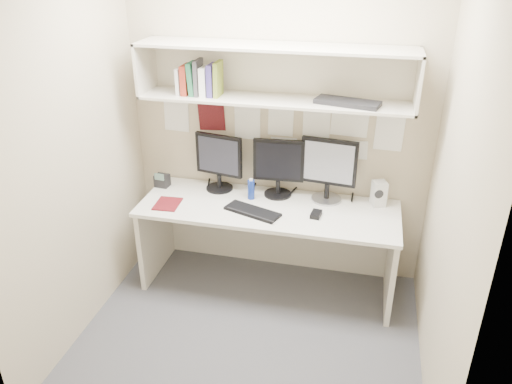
% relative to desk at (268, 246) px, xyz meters
% --- Properties ---
extents(floor, '(2.40, 2.00, 0.01)m').
position_rel_desk_xyz_m(floor, '(0.00, -0.65, -0.37)').
color(floor, '#47464B').
rests_on(floor, ground).
extents(wall_back, '(2.40, 0.02, 2.60)m').
position_rel_desk_xyz_m(wall_back, '(0.00, 0.35, 0.93)').
color(wall_back, tan).
rests_on(wall_back, ground).
extents(wall_front, '(2.40, 0.02, 2.60)m').
position_rel_desk_xyz_m(wall_front, '(0.00, -1.65, 0.93)').
color(wall_front, tan).
rests_on(wall_front, ground).
extents(wall_left, '(0.02, 2.00, 2.60)m').
position_rel_desk_xyz_m(wall_left, '(-1.20, -0.65, 0.93)').
color(wall_left, tan).
rests_on(wall_left, ground).
extents(wall_right, '(0.02, 2.00, 2.60)m').
position_rel_desk_xyz_m(wall_right, '(1.20, -0.65, 0.93)').
color(wall_right, tan).
rests_on(wall_right, ground).
extents(desk, '(2.00, 0.70, 0.73)m').
position_rel_desk_xyz_m(desk, '(0.00, 0.00, 0.00)').
color(desk, silver).
rests_on(desk, floor).
extents(overhead_hutch, '(2.00, 0.38, 0.40)m').
position_rel_desk_xyz_m(overhead_hutch, '(0.00, 0.21, 1.35)').
color(overhead_hutch, beige).
rests_on(overhead_hutch, wall_back).
extents(pinned_papers, '(1.92, 0.01, 0.48)m').
position_rel_desk_xyz_m(pinned_papers, '(0.00, 0.34, 0.88)').
color(pinned_papers, white).
rests_on(pinned_papers, wall_back).
extents(monitor_left, '(0.40, 0.22, 0.47)m').
position_rel_desk_xyz_m(monitor_left, '(-0.46, 0.22, 0.62)').
color(monitor_left, black).
rests_on(monitor_left, desk).
extents(monitor_center, '(0.40, 0.22, 0.47)m').
position_rel_desk_xyz_m(monitor_center, '(0.03, 0.22, 0.62)').
color(monitor_center, black).
rests_on(monitor_center, desk).
extents(monitor_right, '(0.44, 0.24, 0.51)m').
position_rel_desk_xyz_m(monitor_right, '(0.42, 0.22, 0.64)').
color(monitor_right, '#A5A5AA').
rests_on(monitor_right, desk).
extents(keyboard, '(0.46, 0.29, 0.02)m').
position_rel_desk_xyz_m(keyboard, '(-0.10, -0.13, 0.37)').
color(keyboard, black).
rests_on(keyboard, desk).
extents(mouse, '(0.08, 0.12, 0.03)m').
position_rel_desk_xyz_m(mouse, '(0.38, -0.08, 0.38)').
color(mouse, black).
rests_on(mouse, desk).
extents(speaker, '(0.13, 0.13, 0.20)m').
position_rel_desk_xyz_m(speaker, '(0.82, 0.21, 0.46)').
color(speaker, silver).
rests_on(speaker, desk).
extents(blue_bottle, '(0.06, 0.06, 0.17)m').
position_rel_desk_xyz_m(blue_bottle, '(-0.16, 0.10, 0.45)').
color(blue_bottle, navy).
rests_on(blue_bottle, desk).
extents(maroon_notebook, '(0.20, 0.23, 0.01)m').
position_rel_desk_xyz_m(maroon_notebook, '(-0.77, -0.15, 0.37)').
color(maroon_notebook, '#590F14').
rests_on(maroon_notebook, desk).
extents(desk_phone, '(0.12, 0.11, 0.13)m').
position_rel_desk_xyz_m(desk_phone, '(-0.94, 0.15, 0.42)').
color(desk_phone, black).
rests_on(desk_phone, desk).
extents(book_stack, '(0.32, 0.16, 0.26)m').
position_rel_desk_xyz_m(book_stack, '(-0.56, 0.13, 1.29)').
color(book_stack, silver).
rests_on(book_stack, overhead_hutch).
extents(hutch_tray, '(0.48, 0.27, 0.03)m').
position_rel_desk_xyz_m(hutch_tray, '(0.53, 0.12, 1.19)').
color(hutch_tray, black).
rests_on(hutch_tray, overhead_hutch).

